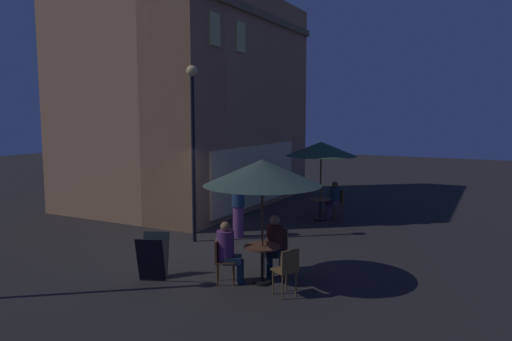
{
  "coord_description": "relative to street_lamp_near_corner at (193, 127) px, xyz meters",
  "views": [
    {
      "loc": [
        -9.68,
        -6.46,
        3.39
      ],
      "look_at": [
        1.73,
        -0.58,
        1.87
      ],
      "focal_mm": 33.15,
      "sensor_mm": 36.0,
      "label": 1
    }
  ],
  "objects": [
    {
      "name": "cafe_chair_1",
      "position": [
        -2.44,
        -3.77,
        -2.5
      ],
      "size": [
        0.53,
        0.53,
        0.92
      ],
      "rotation": [
        0.0,
        0.0,
        1.04
      ],
      "color": "brown",
      "rests_on": "ground"
    },
    {
      "name": "patron_seated_2",
      "position": [
        -2.33,
        -2.43,
        -2.34
      ],
      "size": [
        0.48,
        0.54,
        1.27
      ],
      "rotation": [
        0.0,
        0.0,
        -1.09
      ],
      "color": "#1F2F46",
      "rests_on": "ground"
    },
    {
      "name": "patron_standing_3",
      "position": [
        0.94,
        -0.82,
        -2.21
      ],
      "size": [
        0.36,
        0.36,
        1.7
      ],
      "rotation": [
        0.0,
        0.0,
        0.66
      ],
      "color": "#63386C",
      "rests_on": "ground"
    },
    {
      "name": "patio_umbrella_0",
      "position": [
        3.97,
        -2.14,
        -0.76
      ],
      "size": [
        2.26,
        2.26,
        2.54
      ],
      "color": "black",
      "rests_on": "ground"
    },
    {
      "name": "cafe_table_0",
      "position": [
        3.97,
        -2.14,
        -2.55
      ],
      "size": [
        0.69,
        0.69,
        0.72
      ],
      "color": "black",
      "rests_on": "ground"
    },
    {
      "name": "ground_plane",
      "position": [
        -0.58,
        -0.69,
        -3.06
      ],
      "size": [
        60.0,
        60.0,
        0.0
      ],
      "primitive_type": "plane",
      "color": "#2A2725"
    },
    {
      "name": "cafe_chair_0",
      "position": [
        4.71,
        -2.45,
        -2.52
      ],
      "size": [
        0.53,
        0.53,
        0.9
      ],
      "rotation": [
        0.0,
        0.0,
        2.75
      ],
      "color": "brown",
      "rests_on": "ground"
    },
    {
      "name": "menu_sandwich_board",
      "position": [
        -2.86,
        -0.95,
        -2.58
      ],
      "size": [
        0.82,
        0.77,
        0.93
      ],
      "rotation": [
        0.0,
        0.0,
        0.41
      ],
      "color": "black",
      "rests_on": "ground"
    },
    {
      "name": "patron_seated_1",
      "position": [
        -1.37,
        -3.0,
        -2.35
      ],
      "size": [
        0.55,
        0.39,
        1.26
      ],
      "rotation": [
        0.0,
        0.0,
        -3.08
      ],
      "color": "black",
      "rests_on": "ground"
    },
    {
      "name": "cafe_building",
      "position": [
        3.61,
        2.33,
        0.81
      ],
      "size": [
        8.7,
        6.3,
        7.76
      ],
      "color": "tan",
      "rests_on": "ground"
    },
    {
      "name": "cafe_chair_3",
      "position": [
        -2.39,
        -2.31,
        -2.51
      ],
      "size": [
        0.54,
        0.54,
        0.91
      ],
      "rotation": [
        0.0,
        0.0,
        -1.09
      ],
      "color": "brown",
      "rests_on": "ground"
    },
    {
      "name": "patio_umbrella_1",
      "position": [
        -2.01,
        -3.04,
        -0.81
      ],
      "size": [
        2.36,
        2.36,
        2.52
      ],
      "color": "black",
      "rests_on": "ground"
    },
    {
      "name": "cafe_chair_2",
      "position": [
        -1.22,
        -2.99,
        -2.5
      ],
      "size": [
        0.47,
        0.47,
        0.95
      ],
      "rotation": [
        0.0,
        0.0,
        -3.08
      ],
      "color": "brown",
      "rests_on": "ground"
    },
    {
      "name": "street_lamp_near_corner",
      "position": [
        0.0,
        0.0,
        0.0
      ],
      "size": [
        0.3,
        0.3,
        4.66
      ],
      "color": "black",
      "rests_on": "ground"
    },
    {
      "name": "patron_seated_0",
      "position": [
        4.57,
        -2.39,
        -2.38
      ],
      "size": [
        0.53,
        0.45,
        1.2
      ],
      "rotation": [
        0.0,
        0.0,
        2.75
      ],
      "color": "#55395C",
      "rests_on": "ground"
    },
    {
      "name": "cafe_table_1",
      "position": [
        -2.01,
        -3.04,
        -2.5
      ],
      "size": [
        0.73,
        0.73,
        0.77
      ],
      "color": "black",
      "rests_on": "ground"
    }
  ]
}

